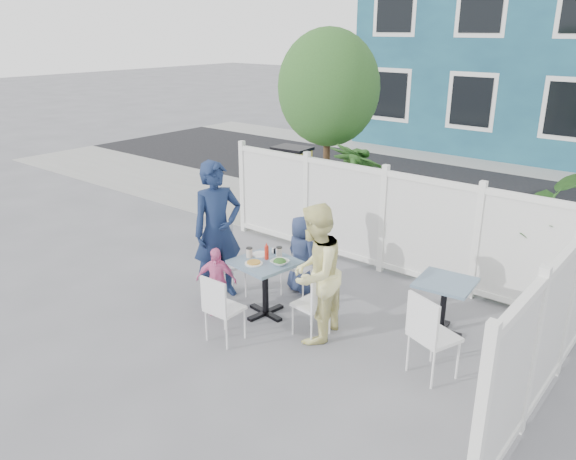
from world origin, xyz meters
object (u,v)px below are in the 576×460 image
Objects in this scene: spare_table at (445,293)px; man at (217,231)px; chair_left at (223,256)px; woman at (315,274)px; main_table at (265,273)px; toddler at (216,281)px; chair_near at (220,305)px; utility_cabinet at (292,180)px; chair_right at (316,300)px; boy at (301,254)px; chair_back at (301,257)px.

man is at bearing -160.68° from spare_table.
chair_left is 1.72m from woman.
main_table is 0.89× the size of toddler.
spare_table is 0.73× the size of chair_left.
chair_near reaches higher than spare_table.
woman is at bearing 100.57° from chair_left.
woman is (3.43, -3.85, 0.23)m from utility_cabinet.
main_table is at bearing 99.60° from chair_left.
man is at bearing 93.68° from chair_right.
chair_near is 1.17m from woman.
main_table is at bearing 108.61° from boy.
chair_right is at bearing -2.72° from main_table.
main_table is 0.73× the size of boy.
chair_back is at bearing -174.30° from spare_table.
boy is at bearing 95.19° from main_table.
main_table is 0.96× the size of chair_right.
main_table is at bearing 87.04° from chair_back.
chair_left is 1.71m from chair_right.
main_table is 0.86m from chair_left.
spare_table is 2.88m from toddler.
main_table is 0.83× the size of chair_left.
woman reaches higher than chair_left.
chair_back is at bearing -147.72° from woman.
toddler is (-0.57, 0.49, -0.04)m from chair_near.
chair_near is at bearing -57.49° from woman.
toddler is (-0.53, -0.37, -0.13)m from main_table.
spare_table is at bearing -49.40° from man.
chair_back is 0.81× the size of boy.
chair_right reaches higher than spare_table.
chair_right is (0.85, -0.04, -0.10)m from main_table.
boy is at bearing 51.73° from chair_right.
spare_table is (4.59, -2.75, -0.09)m from utility_cabinet.
utility_cabinet reaches higher than boy.
boy is (-2.07, -0.17, 0.02)m from spare_table.
chair_back is at bearing 91.80° from chair_near.
spare_table is at bearing -34.71° from utility_cabinet.
man reaches higher than spare_table.
chair_back is at bearing 148.53° from chair_left.
utility_cabinet is at bearing -150.96° from woman.
chair_right is at bearing 43.93° from chair_near.
utility_cabinet reaches higher than main_table.
main_table is at bearing 91.55° from chair_near.
chair_near is 1.72m from boy.
chair_left is at bearing 95.39° from toddler.
chair_near is (0.05, -0.86, -0.09)m from main_table.
chair_left is at bearing 173.82° from main_table.
woman is (-0.01, -0.02, 0.35)m from chair_right.
toddler is (-0.45, -1.23, -0.10)m from boy.
man is (-2.87, -1.01, 0.43)m from spare_table.
utility_cabinet is 3.86m from boy.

